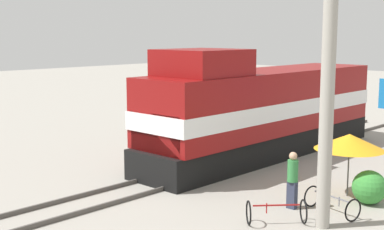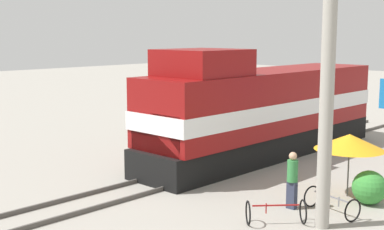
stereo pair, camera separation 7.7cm
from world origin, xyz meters
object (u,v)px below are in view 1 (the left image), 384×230
(utility_pole, at_px, (329,48))
(person_bystander, at_px, (293,178))
(locomotive, at_px, (260,110))
(bicycle, at_px, (332,203))
(bicycle_spare, at_px, (276,212))
(vendor_umbrella, at_px, (349,142))

(utility_pole, relative_size, person_bystander, 5.50)
(locomotive, relative_size, person_bystander, 7.72)
(bicycle, bearing_deg, locomotive, 65.90)
(locomotive, distance_m, bicycle_spare, 8.90)
(utility_pole, distance_m, bicycle_spare, 4.94)
(utility_pole, bearing_deg, bicycle, 107.32)
(vendor_umbrella, bearing_deg, utility_pole, -74.38)
(vendor_umbrella, xyz_separation_m, bicycle, (0.53, -2.04, -1.54))
(person_bystander, bearing_deg, utility_pole, -27.22)
(person_bystander, bearing_deg, locomotive, 134.59)
(utility_pole, relative_size, bicycle_spare, 5.86)
(bicycle, relative_size, bicycle_spare, 1.05)
(vendor_umbrella, distance_m, bicycle, 2.61)
(locomotive, height_order, bicycle_spare, locomotive)
(utility_pole, height_order, person_bystander, utility_pole)
(vendor_umbrella, xyz_separation_m, person_bystander, (-0.66, -2.42, -0.89))
(utility_pole, distance_m, vendor_umbrella, 4.65)
(utility_pole, distance_m, bicycle, 4.93)
(locomotive, bearing_deg, utility_pole, -41.90)
(locomotive, xyz_separation_m, person_bystander, (5.11, -5.18, -1.10))
(person_bystander, distance_m, bicycle, 1.41)
(locomotive, bearing_deg, bicycle, -37.28)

